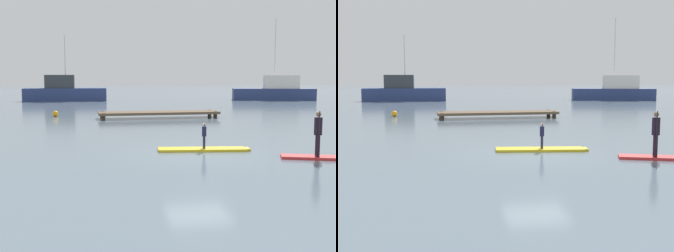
% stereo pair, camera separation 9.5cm
% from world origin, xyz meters
% --- Properties ---
extents(ground_plane, '(240.00, 240.00, 0.00)m').
position_xyz_m(ground_plane, '(0.00, 0.00, 0.00)').
color(ground_plane, slate).
extents(paddleboard_near, '(3.82, 1.35, 0.10)m').
position_xyz_m(paddleboard_near, '(0.40, 0.66, 0.05)').
color(paddleboard_near, gold).
rests_on(paddleboard_near, ground).
extents(paddler_child_solo, '(0.21, 0.37, 1.03)m').
position_xyz_m(paddler_child_solo, '(0.41, 0.64, 0.67)').
color(paddler_child_solo, '#19194C').
rests_on(paddler_child_solo, paddleboard_near).
extents(paddleboard_far, '(3.22, 1.77, 0.10)m').
position_xyz_m(paddleboard_far, '(4.29, -2.01, 0.05)').
color(paddleboard_far, red).
rests_on(paddleboard_far, ground).
extents(paddler_adult, '(0.37, 0.49, 1.69)m').
position_xyz_m(paddler_adult, '(4.01, -1.91, 1.04)').
color(paddler_adult, black).
rests_on(paddler_adult, paddleboard_far).
extents(fishing_boat_white_large, '(10.52, 5.03, 10.26)m').
position_xyz_m(fishing_boat_white_large, '(19.91, 36.16, 1.17)').
color(fishing_boat_white_large, navy).
rests_on(fishing_boat_white_large, ground).
extents(fishing_boat_green_midground, '(9.94, 3.04, 7.97)m').
position_xyz_m(fishing_boat_green_midground, '(-6.35, 39.22, 1.13)').
color(fishing_boat_green_midground, navy).
rests_on(fishing_boat_green_midground, ground).
extents(floating_dock, '(8.69, 2.05, 0.47)m').
position_xyz_m(floating_dock, '(1.09, 14.99, 0.38)').
color(floating_dock, brown).
rests_on(floating_dock, ground).
extents(mooring_buoy_near, '(0.44, 0.44, 0.44)m').
position_xyz_m(mooring_buoy_near, '(-6.33, 17.60, 0.22)').
color(mooring_buoy_near, orange).
rests_on(mooring_buoy_near, ground).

